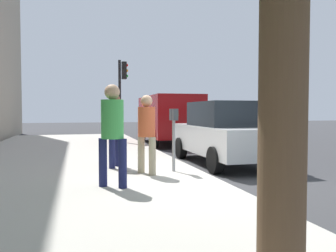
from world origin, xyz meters
name	(u,v)px	position (x,y,z in m)	size (l,w,h in m)	color
ground_plane	(211,182)	(0.00, 0.00, 0.00)	(80.00, 80.00, 0.00)	#38383A
sidewalk_slab	(63,186)	(0.00, 3.00, 0.07)	(28.00, 6.00, 0.15)	#B7B2A8
parking_meter	(174,126)	(0.67, 0.63, 1.17)	(0.36, 0.12, 1.41)	gray
pedestrian_at_meter	(147,128)	(0.47, 1.29, 1.14)	(0.47, 0.37, 1.70)	tan
pedestrian_bystander	(112,126)	(-0.65, 2.13, 1.24)	(0.40, 0.47, 1.83)	#191E4C
parking_officer	(115,124)	(1.56, 1.84, 1.19)	(0.49, 0.38, 1.76)	#191E4C
parked_sedan_near	(225,133)	(2.25, -1.35, 0.89)	(4.41, 1.99, 1.77)	silver
parked_van_far	(168,117)	(8.56, -1.35, 1.26)	(5.27, 2.26, 2.18)	maroon
traffic_signal	(122,87)	(8.57, 0.76, 2.58)	(0.24, 0.44, 3.60)	black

